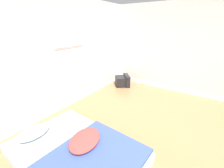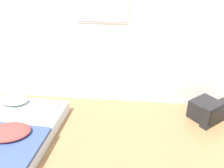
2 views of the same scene
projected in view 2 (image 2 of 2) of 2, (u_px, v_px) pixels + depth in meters
name	position (u px, v px, depth m)	size (l,w,h in m)	color
wall_back	(69.00, 31.00, 4.24)	(8.22, 0.08, 2.60)	silver
mattress_bed	(0.00, 138.00, 3.56)	(1.50, 2.10, 0.33)	silver
crt_tv	(208.00, 110.00, 4.09)	(0.65, 0.65, 0.37)	black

